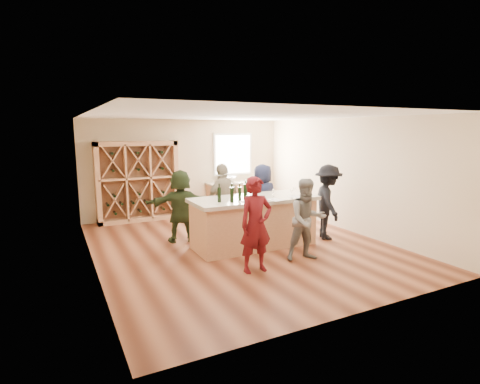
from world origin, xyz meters
name	(u,v)px	position (x,y,z in m)	size (l,w,h in m)	color
floor	(240,247)	(0.00, 0.00, -0.05)	(6.00, 7.00, 0.10)	brown
ceiling	(240,113)	(0.00, 0.00, 2.85)	(6.00, 7.00, 0.10)	white
wall_back	(186,167)	(0.00, 3.55, 1.40)	(6.00, 0.10, 2.80)	beige
wall_front	(363,216)	(0.00, -3.55, 1.40)	(6.00, 0.10, 2.80)	beige
wall_left	(87,193)	(-3.05, 0.00, 1.40)	(0.10, 7.00, 2.80)	beige
wall_right	(349,175)	(3.05, 0.00, 1.40)	(0.10, 7.00, 2.80)	beige
window_frame	(233,154)	(1.50, 3.47, 1.75)	(1.30, 0.06, 1.30)	white
window_pane	(233,154)	(1.50, 3.44, 1.75)	(1.18, 0.01, 1.18)	white
wine_rack	(138,182)	(-1.50, 3.27, 1.10)	(2.20, 0.45, 2.20)	tan
back_counter_base	(234,197)	(1.40, 3.20, 0.43)	(1.60, 0.58, 0.86)	tan
back_counter_top	(234,183)	(1.40, 3.20, 0.89)	(1.70, 0.62, 0.06)	#BAB098
sink	(228,179)	(1.20, 3.20, 1.01)	(0.54, 0.54, 0.19)	silver
faucet	(225,177)	(1.20, 3.38, 1.07)	(0.02, 0.02, 0.30)	silver
tasting_counter_base	(254,224)	(0.25, -0.18, 0.50)	(2.60, 1.00, 1.00)	tan
tasting_counter_top	(254,199)	(0.25, -0.18, 1.04)	(2.72, 1.12, 0.08)	#BAB098
wine_bottle_a	(219,195)	(-0.64, -0.34, 1.23)	(0.07, 0.07, 0.29)	black
wine_bottle_b	(232,195)	(-0.41, -0.46, 1.23)	(0.07, 0.07, 0.30)	black
wine_bottle_d	(240,194)	(-0.20, -0.37, 1.22)	(0.07, 0.07, 0.28)	black
wine_bottle_e	(245,192)	(-0.03, -0.30, 1.24)	(0.08, 0.08, 0.32)	black
wine_glass_a	(251,197)	(-0.07, -0.64, 1.18)	(0.08, 0.08, 0.20)	white
wine_glass_b	(273,195)	(0.46, -0.59, 1.17)	(0.07, 0.07, 0.18)	white
wine_glass_c	(292,194)	(0.89, -0.65, 1.18)	(0.07, 0.07, 0.19)	white
wine_glass_d	(273,193)	(0.64, -0.33, 1.16)	(0.06, 0.06, 0.16)	white
wine_glass_e	(294,192)	(1.15, -0.38, 1.16)	(0.06, 0.06, 0.16)	white
tasting_menu_a	(245,202)	(-0.16, -0.56, 1.08)	(0.23, 0.31, 0.00)	white
tasting_menu_b	(275,200)	(0.50, -0.63, 1.08)	(0.24, 0.33, 0.00)	white
tasting_menu_c	(296,197)	(1.09, -0.52, 1.08)	(0.25, 0.34, 0.00)	white
person_near_left	(256,225)	(-0.43, -1.48, 0.86)	(0.62, 0.46, 1.71)	#590F14
person_near_right	(307,220)	(0.74, -1.40, 0.80)	(0.78, 0.43, 1.60)	slate
person_server	(328,202)	(2.05, -0.44, 0.86)	(1.12, 0.52, 1.73)	black
person_far_mid	(223,201)	(-0.07, 0.74, 0.87)	(1.02, 0.52, 1.75)	gray
person_far_right	(262,198)	(1.00, 0.76, 0.84)	(0.82, 0.54, 1.69)	#191E38
person_far_left	(181,206)	(-1.05, 0.88, 0.82)	(1.52, 0.55, 1.64)	#263319
wine_glass_f	(248,192)	(0.20, 0.02, 1.17)	(0.07, 0.07, 0.18)	white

